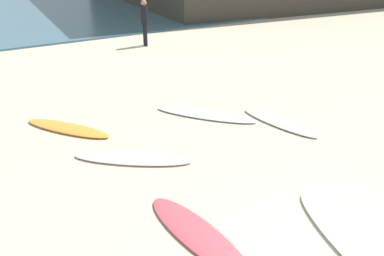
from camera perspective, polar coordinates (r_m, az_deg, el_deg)
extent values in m
ellipsoid|color=white|center=(10.42, 1.82, 1.84)|extent=(1.97, 2.44, 0.08)
ellipsoid|color=silver|center=(6.64, 20.30, -14.01)|extent=(1.31, 2.61, 0.09)
ellipsoid|color=orange|center=(10.06, -16.52, -0.02)|extent=(1.67, 2.22, 0.08)
ellipsoid|color=silver|center=(10.18, 11.69, 0.76)|extent=(0.72, 2.23, 0.08)
ellipsoid|color=#F9DBC2|center=(8.43, -8.05, -4.06)|extent=(2.19, 1.94, 0.08)
ellipsoid|color=#D34B54|center=(6.40, 0.59, -14.00)|extent=(0.73, 2.25, 0.07)
cylinder|color=black|center=(17.65, -6.30, 12.33)|extent=(0.14, 0.14, 0.87)
cylinder|color=black|center=(17.84, -6.42, 12.46)|extent=(0.14, 0.14, 0.87)
cylinder|color=black|center=(17.60, -6.48, 14.94)|extent=(0.35, 0.35, 0.73)
sphere|color=#9E7051|center=(17.54, -6.56, 16.49)|extent=(0.24, 0.24, 0.24)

